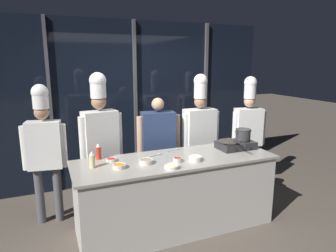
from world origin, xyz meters
TOP-DOWN VIEW (x-y plane):
  - ground_plane at (0.00, 0.00)m, footprint 24.00×24.00m
  - window_wall_back at (0.00, 1.72)m, footprint 4.71×0.09m
  - demo_counter at (0.00, 0.00)m, footprint 2.45×0.82m
  - portable_stove at (0.91, 0.07)m, footprint 0.48×0.33m
  - frying_pan at (0.80, 0.07)m, footprint 0.30×0.53m
  - stock_pot at (1.02, 0.07)m, footprint 0.23×0.20m
  - squeeze_bottle_chili at (-0.86, 0.33)m, footprint 0.07×0.07m
  - squeeze_bottle_oil at (-0.98, 0.05)m, footprint 0.06×0.06m
  - prep_bowl_carrots at (-0.72, -0.08)m, footprint 0.15×0.15m
  - prep_bowl_chili_flakes at (-0.04, -0.12)m, footprint 0.11×0.11m
  - prep_bowl_noodles at (-0.18, -0.29)m, footprint 0.17×0.17m
  - prep_bowl_mushrooms at (-0.40, -0.04)m, footprint 0.17×0.17m
  - prep_bowl_onion at (0.17, -0.17)m, footprint 0.16×0.16m
  - prep_bowl_bell_pepper at (-0.74, 0.19)m, footprint 0.12×0.12m
  - serving_spoon_slotted at (0.13, 0.32)m, footprint 0.20×0.09m
  - serving_spoon_solid at (-0.16, 0.21)m, footprint 0.23×0.12m
  - chef_head at (-1.46, 0.74)m, footprint 0.53×0.27m
  - chef_sous at (-0.77, 0.69)m, footprint 0.57×0.31m
  - person_guest at (0.05, 0.73)m, footprint 0.62×0.30m
  - chef_line at (0.72, 0.74)m, footprint 0.62×0.26m
  - chef_pastry at (1.54, 0.65)m, footprint 0.55×0.30m

SIDE VIEW (x-z plane):
  - ground_plane at x=0.00m, z-range 0.00..0.00m
  - demo_counter at x=0.00m, z-range 0.00..0.90m
  - serving_spoon_slotted at x=0.13m, z-range 0.90..0.92m
  - serving_spoon_solid at x=-0.16m, z-range 0.90..0.92m
  - prep_bowl_bell_pepper at x=-0.74m, z-range 0.90..0.94m
  - prep_bowl_noodles at x=-0.18m, z-range 0.90..0.94m
  - person_guest at x=0.05m, z-range 0.15..1.70m
  - prep_bowl_carrots at x=-0.72m, z-range 0.91..0.95m
  - prep_bowl_chili_flakes at x=-0.04m, z-range 0.91..0.96m
  - prep_bowl_mushrooms at x=-0.40m, z-range 0.91..0.96m
  - prep_bowl_onion at x=0.17m, z-range 0.91..0.96m
  - portable_stove at x=0.91m, z-range 0.90..1.01m
  - squeeze_bottle_oil at x=-0.98m, z-range 0.90..1.09m
  - squeeze_bottle_chili at x=-0.86m, z-range 0.90..1.09m
  - chef_pastry at x=1.54m, z-range 0.12..1.95m
  - chef_head at x=-1.46m, z-range 0.14..1.93m
  - frying_pan at x=0.80m, z-range 1.01..1.06m
  - chef_line at x=0.72m, z-range 0.10..1.97m
  - stock_pot at x=1.02m, z-range 1.01..1.16m
  - chef_sous at x=-0.77m, z-range 0.15..2.06m
  - window_wall_back at x=0.00m, z-range 0.00..2.70m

